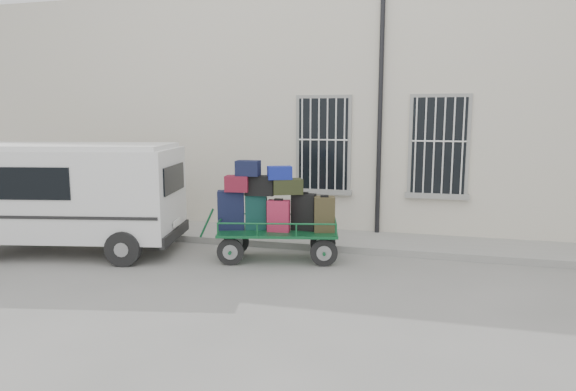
% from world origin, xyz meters
% --- Properties ---
extents(ground, '(80.00, 80.00, 0.00)m').
position_xyz_m(ground, '(0.00, 0.00, 0.00)').
color(ground, slate).
rests_on(ground, ground).
extents(building, '(24.00, 5.15, 6.00)m').
position_xyz_m(building, '(0.00, 5.50, 3.00)').
color(building, beige).
rests_on(building, ground).
extents(sidewalk, '(24.00, 1.70, 0.15)m').
position_xyz_m(sidewalk, '(0.00, 2.20, 0.07)').
color(sidewalk, gray).
rests_on(sidewalk, ground).
extents(luggage_cart, '(2.88, 1.58, 2.05)m').
position_xyz_m(luggage_cart, '(-0.95, 0.48, 1.01)').
color(luggage_cart, black).
rests_on(luggage_cart, ground).
extents(van, '(4.94, 2.83, 2.34)m').
position_xyz_m(van, '(-5.33, -0.07, 1.34)').
color(van, white).
rests_on(van, ground).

